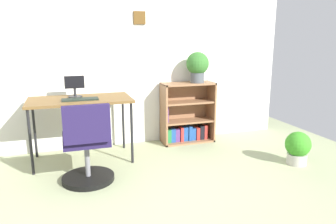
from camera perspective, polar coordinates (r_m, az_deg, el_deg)
wall_back at (r=4.22m, az=-12.51°, el=9.31°), size 5.20×0.12×2.31m
desk at (r=3.78m, az=-15.39°, el=1.51°), size 1.15×0.62×0.74m
monitor at (r=3.86m, az=-16.32°, el=4.36°), size 0.22×0.16×0.25m
keyboard at (r=3.67m, az=-15.41°, el=2.20°), size 0.39×0.15×0.02m
office_chair at (r=3.23m, az=-14.24°, el=-6.52°), size 0.52×0.55×0.83m
bookshelf_low at (r=4.42m, az=3.28°, el=-0.75°), size 0.72×0.30×0.83m
potted_plant_on_shelf at (r=4.31m, az=5.29°, el=8.28°), size 0.30×0.30×0.41m
potted_plant_floor at (r=3.93m, az=22.14°, el=-5.84°), size 0.29×0.29×0.38m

